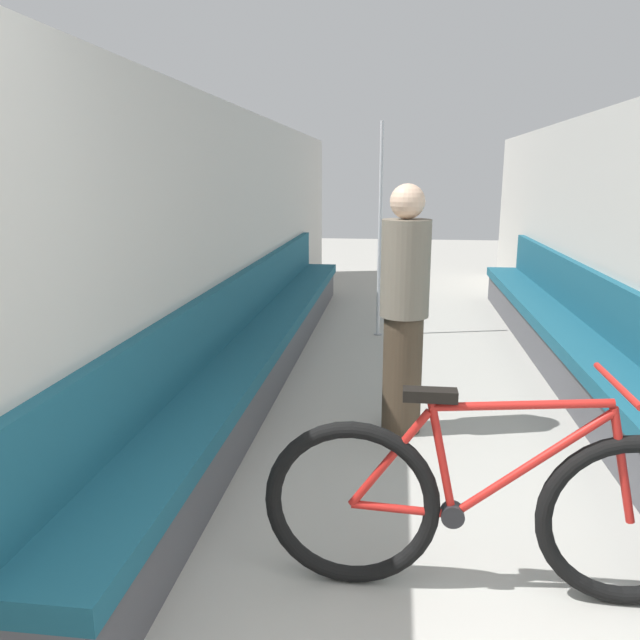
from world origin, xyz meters
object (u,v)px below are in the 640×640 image
Objects in this scene: grab_pole_near at (380,235)px; passenger_standing at (404,309)px; bench_seat_row_left at (265,339)px; bicycle at (487,508)px; bench_seat_row_right at (579,349)px.

passenger_standing is (0.23, -2.43, -0.22)m from grab_pole_near.
bench_seat_row_left is at bearing 157.25° from passenger_standing.
bicycle is 0.82× the size of grab_pole_near.
bench_seat_row_left is at bearing -123.36° from grab_pole_near.
bench_seat_row_right is 4.43× the size of passenger_standing.
bench_seat_row_left is 4.43× the size of passenger_standing.
passenger_standing reaches higher than bench_seat_row_right.
bicycle is 1.11× the size of passenger_standing.
passenger_standing is (1.12, -1.08, 0.52)m from bench_seat_row_left.
grab_pole_near is at bearing 109.94° from bicycle.
bench_seat_row_right is at bearing 0.00° from bench_seat_row_left.
bench_seat_row_left is 1.00× the size of bench_seat_row_right.
bench_seat_row_right is at bearing 59.69° from passenger_standing.
grab_pole_near reaches higher than bench_seat_row_left.
bench_seat_row_right is 2.85m from bicycle.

